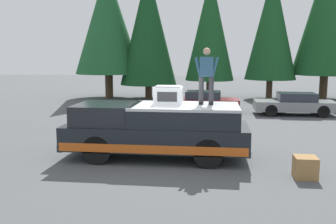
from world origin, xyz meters
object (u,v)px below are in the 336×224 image
object	(u,v)px
compressor_unit	(168,95)
parked_car_maroon	(202,102)
parked_car_grey	(295,104)
wooden_crate	(305,167)
person_on_truck_bed	(206,74)
pickup_truck	(156,130)

from	to	relation	value
compressor_unit	parked_car_maroon	world-z (taller)	compressor_unit
parked_car_grey	parked_car_maroon	world-z (taller)	same
wooden_crate	person_on_truck_bed	bearing A→B (deg)	57.58
parked_car_grey	pickup_truck	bearing A→B (deg)	146.84
parked_car_grey	wooden_crate	xyz separation A→B (m)	(-10.49, 1.84, -0.30)
person_on_truck_bed	parked_car_grey	distance (m)	10.09
person_on_truck_bed	parked_car_grey	xyz separation A→B (m)	(8.84, -4.43, -1.97)
person_on_truck_bed	parked_car_maroon	size ratio (longest dim) A/B	0.41
parked_car_grey	person_on_truck_bed	bearing A→B (deg)	153.37
pickup_truck	compressor_unit	distance (m)	1.12
pickup_truck	wooden_crate	xyz separation A→B (m)	(-1.43, -4.08, -0.59)
pickup_truck	wooden_crate	size ratio (longest dim) A/B	9.89
compressor_unit	parked_car_maroon	bearing A→B (deg)	-4.26
compressor_unit	parked_car_maroon	xyz separation A→B (m)	(9.33, -0.70, -1.35)
pickup_truck	parked_car_maroon	xyz separation A→B (m)	(9.46, -1.05, -0.29)
wooden_crate	compressor_unit	bearing A→B (deg)	67.38
compressor_unit	parked_car_grey	xyz separation A→B (m)	(8.94, -5.57, -1.35)
parked_car_grey	wooden_crate	bearing A→B (deg)	170.05
parked_car_maroon	wooden_crate	size ratio (longest dim) A/B	7.32
compressor_unit	wooden_crate	size ratio (longest dim) A/B	1.50
person_on_truck_bed	parked_car_maroon	distance (m)	9.46
compressor_unit	wooden_crate	bearing A→B (deg)	-112.62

